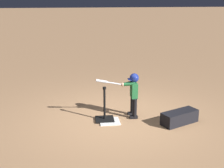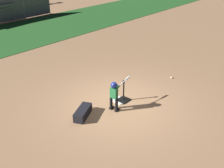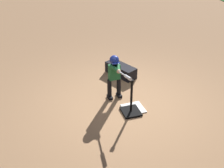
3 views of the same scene
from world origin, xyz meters
The scene contains 5 objects.
ground_plane centered at (0.00, 0.00, 0.00)m, with size 90.00×90.00×0.00m, color #AD7F56.
home_plate centered at (0.18, 0.11, 0.01)m, with size 0.44×0.44×0.02m, color white.
batting_tee centered at (0.28, 0.01, 0.12)m, with size 0.41×0.37×0.78m.
batter_child centered at (-0.36, -0.13, 0.65)m, with size 0.97×0.33×1.03m.
equipment_bag centered at (-1.33, 0.35, 0.14)m, with size 0.84×0.32×0.28m, color black.
Camera 1 is at (0.79, 6.45, 2.81)m, focal length 50.00 mm.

